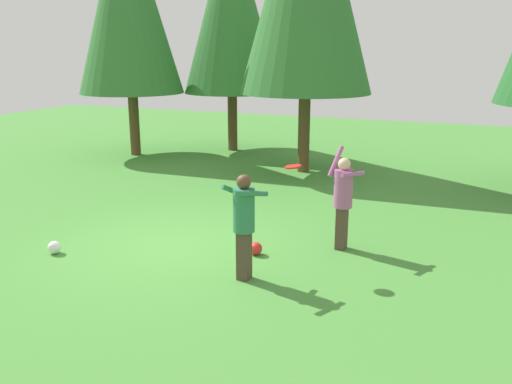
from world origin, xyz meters
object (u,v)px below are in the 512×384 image
(person_catcher, at_px, (244,218))
(ball_white, at_px, (54,247))
(frisbee, at_px, (293,167))
(ball_red, at_px, (256,248))
(tree_left, at_px, (231,5))
(person_thrower, at_px, (343,195))

(person_catcher, bearing_deg, ball_white, 129.27)
(frisbee, relative_size, ball_red, 1.40)
(person_catcher, height_order, tree_left, tree_left)
(person_thrower, bearing_deg, frisbee, 0.00)
(frisbee, xyz_separation_m, ball_red, (-0.76, 0.24, -1.61))
(ball_red, bearing_deg, frisbee, -17.63)
(ball_red, bearing_deg, tree_left, 117.89)
(person_thrower, relative_size, ball_white, 8.06)
(person_thrower, xyz_separation_m, person_catcher, (-1.08, -1.93, -0.00))
(ball_red, height_order, tree_left, tree_left)
(person_catcher, bearing_deg, person_thrower, 4.36)
(ball_red, xyz_separation_m, tree_left, (-4.88, 9.21, 4.91))
(ball_red, distance_m, tree_left, 11.52)
(person_thrower, distance_m, frisbee, 1.46)
(person_catcher, bearing_deg, tree_left, 60.19)
(ball_white, relative_size, tree_left, 0.03)
(person_thrower, relative_size, ball_red, 7.99)
(ball_white, bearing_deg, ball_red, 22.38)
(ball_white, bearing_deg, person_catcher, 5.64)
(person_catcher, bearing_deg, ball_red, 46.85)
(ball_white, distance_m, ball_red, 3.62)
(person_catcher, height_order, ball_red, person_catcher)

